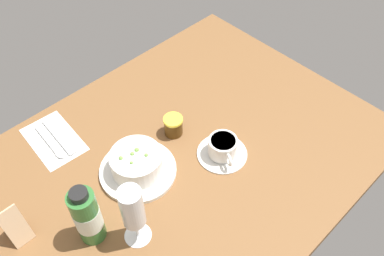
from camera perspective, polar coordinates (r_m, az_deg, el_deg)
The scene contains 8 objects.
ground_plane at distance 115.32cm, azimuth -1.21°, elevation -3.99°, with size 110.00×84.00×3.00cm, color brown.
porridge_bowl at distance 108.43cm, azimuth -7.72°, elevation -5.00°, with size 20.67×20.67×8.12cm.
cutlery_setting at distance 123.19cm, azimuth -18.74°, elevation -1.63°, with size 13.47×20.34×0.90cm.
coffee_cup at distance 112.01cm, azimuth 4.31°, elevation -2.86°, with size 14.03×14.03×6.08cm.
wine_glass at distance 91.07cm, azimuth -8.33°, elevation -11.28°, with size 6.57×6.57×19.07cm.
jam_jar at distance 116.70cm, azimuth -2.63°, elevation 0.33°, with size 5.62×5.62×5.99cm.
sauce_bottle_green at distance 96.39cm, azimuth -14.47°, elevation -11.88°, with size 6.24×6.24×18.64cm.
menu_card at distance 104.73cm, azimuth -23.82°, elevation -12.04°, with size 4.86×6.49×11.17cm.
Camera 1 is at (46.46, 51.55, 90.60)cm, focal length 38.08 mm.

